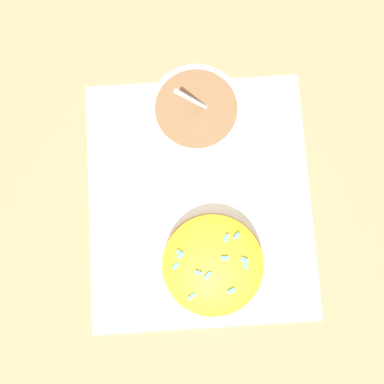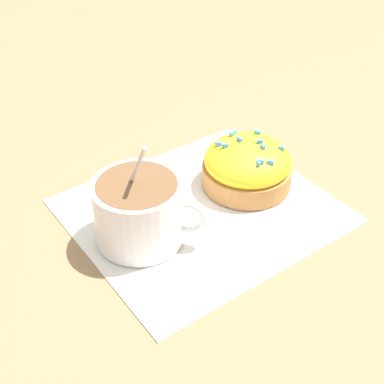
{
  "view_description": "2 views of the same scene",
  "coord_description": "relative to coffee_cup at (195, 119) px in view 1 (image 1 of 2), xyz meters",
  "views": [
    {
      "loc": [
        0.06,
        -0.02,
        0.47
      ],
      "look_at": [
        -0.0,
        -0.01,
        0.04
      ],
      "focal_mm": 42.0,
      "sensor_mm": 36.0,
      "label": 1
    },
    {
      "loc": [
        -0.31,
        -0.32,
        0.36
      ],
      "look_at": [
        -0.02,
        -0.0,
        0.04
      ],
      "focal_mm": 50.0,
      "sensor_mm": 36.0,
      "label": 2
    }
  ],
  "objects": [
    {
      "name": "coffee_cup",
      "position": [
        0.0,
        0.0,
        0.0
      ],
      "size": [
        0.09,
        0.1,
        0.11
      ],
      "color": "white",
      "rests_on": "paper_napkin"
    },
    {
      "name": "frosted_pastry",
      "position": [
        0.14,
        -0.01,
        -0.01
      ],
      "size": [
        0.1,
        0.1,
        0.06
      ],
      "color": "#B2753D",
      "rests_on": "paper_napkin"
    },
    {
      "name": "ground_plane",
      "position": [
        0.07,
        -0.01,
        -0.04
      ],
      "size": [
        3.0,
        3.0,
        0.0
      ],
      "primitive_type": "plane",
      "color": "#93704C"
    },
    {
      "name": "paper_napkin",
      "position": [
        0.07,
        -0.01,
        -0.04
      ],
      "size": [
        0.29,
        0.26,
        0.0
      ],
      "color": "white",
      "rests_on": "ground_plane"
    }
  ]
}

